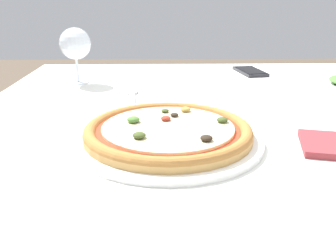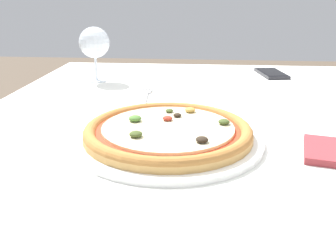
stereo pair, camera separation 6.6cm
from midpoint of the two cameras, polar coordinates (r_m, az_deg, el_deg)
The scene contains 5 objects.
dining_table at distance 0.91m, azimuth 14.87°, elevation -2.75°, with size 1.25×1.11×0.75m.
pizza_plate at distance 0.67m, azimuth 2.85°, elevation -1.11°, with size 0.34×0.34×0.04m.
fork at distance 0.96m, azimuth -1.54°, elevation 4.68°, with size 0.03×0.17×0.00m.
wine_glass_far_left at distance 1.13m, azimuth -9.48°, elevation 12.31°, with size 0.09×0.09×0.16m.
cell_phone at distance 1.27m, azimuth 16.95°, elevation 7.67°, with size 0.09×0.15×0.01m.
Camera 2 is at (-0.13, -0.82, 1.00)m, focal length 40.00 mm.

